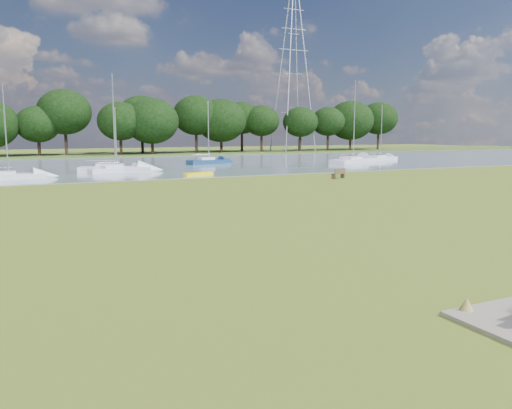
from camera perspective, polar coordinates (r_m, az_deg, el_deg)
name	(u,v)px	position (r m, az deg, el deg)	size (l,w,h in m)	color
ground	(272,221)	(23.28, 1.89, -1.87)	(220.00, 220.00, 0.00)	olive
river	(116,166)	(63.39, -15.75, 4.28)	(220.00, 40.00, 0.10)	slate
far_bank	(86,155)	(93.07, -18.86, 5.34)	(220.00, 20.00, 0.40)	#4C6626
riverbank_bench	(339,174)	(44.66, 9.45, 3.51)	(1.55, 0.87, 0.91)	brown
kayak	(198,174)	(47.06, -6.60, 3.48)	(2.97, 0.69, 0.30)	#FAED08
pylon	(293,49)	(105.06, 4.31, 17.27)	(6.80, 4.77, 33.04)	#9BA1AB
tree_line	(73,118)	(88.80, -20.23, 9.28)	(137.92, 8.89, 10.76)	black
sailboat_0	(353,159)	(67.25, 11.01, 5.13)	(8.53, 5.52, 10.69)	silver
sailboat_2	(208,160)	(64.04, -5.47, 5.09)	(6.05, 3.08, 7.89)	navy
sailboat_3	(8,174)	(47.92, -26.51, 3.10)	(6.08, 1.90, 8.08)	silver
sailboat_4	(116,168)	(52.35, -15.66, 4.02)	(5.82, 2.76, 6.48)	silver
sailboat_6	(115,167)	(53.00, -15.84, 4.15)	(7.46, 4.40, 9.83)	silver
sailboat_7	(380,157)	(73.92, 14.00, 5.26)	(6.26, 3.19, 7.78)	silver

